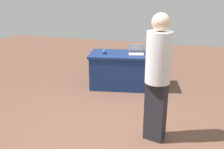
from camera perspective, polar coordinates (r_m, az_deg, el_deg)
The scene contains 6 objects.
ground_plane at distance 3.83m, azimuth 1.73°, elevation -14.30°, with size 14.40×14.40×0.00m, color brown.
table_foreground at distance 5.65m, azimuth 2.87°, elevation 1.01°, with size 1.65×1.08×0.75m.
person_presenter at distance 3.48m, azimuth 10.21°, elevation 0.42°, with size 0.41×0.41×1.80m.
laptop_silver at distance 5.52m, azimuth 5.44°, elevation 4.98°, with size 0.38×0.36×0.21m.
yarn_ball at distance 5.52m, azimuth -1.74°, elevation 5.15°, with size 0.10×0.10×0.10m, color #3F5999.
scissors_red at distance 5.65m, azimuth 7.92°, elevation 4.85°, with size 0.18×0.04×0.01m, color red.
Camera 1 is at (-0.86, 3.10, 2.08)m, focal length 40.82 mm.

